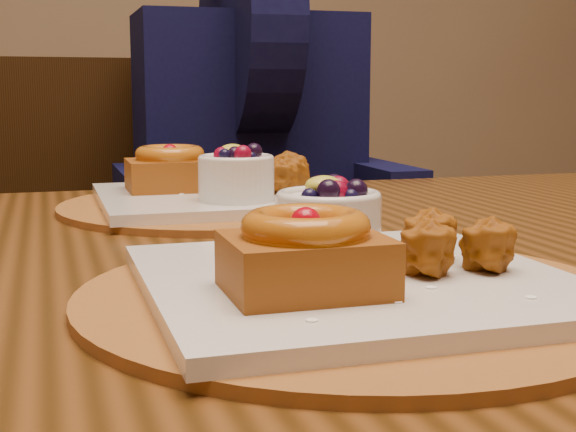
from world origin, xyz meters
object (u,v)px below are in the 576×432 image
object	(u,v)px
chair_far	(113,288)
place_setting_near	(350,271)
dining_table	(269,322)
place_setting_far	(218,191)
diner	(248,116)

from	to	relation	value
chair_far	place_setting_near	bearing A→B (deg)	-87.34
dining_table	place_setting_near	distance (m)	0.24
place_setting_near	place_setting_far	size ratio (longest dim) A/B	1.00
dining_table	place_setting_near	xyz separation A→B (m)	(-0.00, -0.22, 0.10)
place_setting_near	place_setting_far	world-z (taller)	place_setting_far
place_setting_far	chair_far	size ratio (longest dim) A/B	0.40
place_setting_far	chair_far	xyz separation A→B (m)	(-0.09, 0.55, -0.25)
place_setting_far	diner	size ratio (longest dim) A/B	0.48
place_setting_near	diner	distance (m)	0.94
chair_far	diner	bearing A→B (deg)	-17.20
dining_table	diner	world-z (taller)	diner
place_setting_near	chair_far	distance (m)	1.02
dining_table	chair_far	distance (m)	0.79
place_setting_near	diner	bearing A→B (deg)	80.10
place_setting_near	place_setting_far	bearing A→B (deg)	90.06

